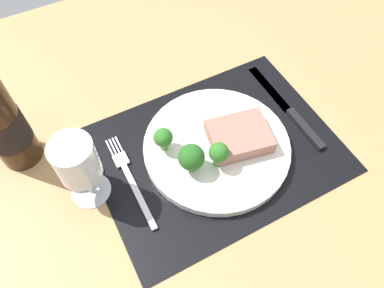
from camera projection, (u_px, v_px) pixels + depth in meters
ground_plane at (216, 155)px, 67.10cm from camera, size 140.00×110.00×3.00cm
placemat at (216, 150)px, 65.72cm from camera, size 42.21×31.90×0.30cm
plate at (217, 147)px, 64.93cm from camera, size 25.85×25.85×1.60cm
steak at (239, 136)px, 63.56cm from camera, size 11.66×10.14×2.73cm
broccoli_near_fork at (219, 153)px, 59.57cm from camera, size 3.36×3.36×5.10cm
broccoli_center at (191, 158)px, 59.05cm from camera, size 4.41×4.41×5.52cm
broccoli_back_left at (163, 138)px, 61.49cm from camera, size 3.30×3.30×4.73cm
fork at (130, 179)px, 62.01cm from camera, size 2.40×19.20×0.50cm
knife at (291, 112)px, 69.87cm from camera, size 1.80×23.00×0.80cm
wine_bottle at (0, 123)px, 57.43cm from camera, size 6.99×6.99×26.55cm
wine_glass at (77, 164)px, 53.85cm from camera, size 6.56×6.56×13.56cm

